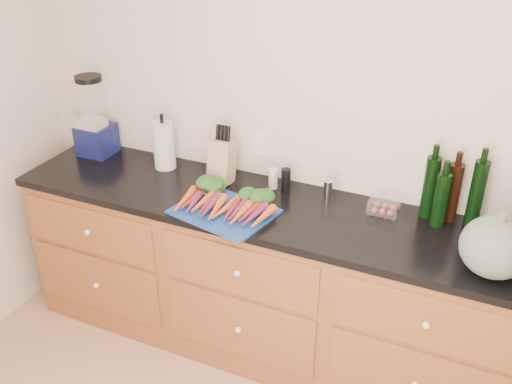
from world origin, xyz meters
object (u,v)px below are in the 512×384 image
at_px(squash, 495,247).
at_px(blender_appliance, 94,121).
at_px(knife_block, 222,161).
at_px(paper_towel, 164,145).
at_px(tomato_box, 384,206).
at_px(cutting_board, 224,211).
at_px(carrots, 227,202).

bearing_deg(squash, blender_appliance, 172.36).
bearing_deg(blender_appliance, knife_block, -1.17).
bearing_deg(squash, paper_towel, 170.29).
xyz_separation_m(squash, tomato_box, (-0.52, 0.32, -0.10)).
xyz_separation_m(cutting_board, paper_towel, (-0.54, 0.32, 0.13)).
relative_size(knife_block, tomato_box, 1.61).
distance_m(cutting_board, squash, 1.25).
bearing_deg(knife_block, tomato_box, 1.94).
bearing_deg(paper_towel, carrots, -27.73).
bearing_deg(squash, knife_block, 168.53).
height_order(carrots, paper_towel, paper_towel).
bearing_deg(cutting_board, blender_appliance, 162.57).
bearing_deg(carrots, paper_towel, 152.27).
bearing_deg(paper_towel, squash, -9.71).
height_order(blender_appliance, paper_towel, blender_appliance).
distance_m(carrots, squash, 1.25).
relative_size(carrots, knife_block, 2.03).
xyz_separation_m(carrots, squash, (1.25, -0.02, 0.09)).
bearing_deg(tomato_box, cutting_board, -155.48).
bearing_deg(knife_block, paper_towel, 176.96).
height_order(blender_appliance, knife_block, blender_appliance).
height_order(paper_towel, tomato_box, paper_towel).
height_order(carrots, blender_appliance, blender_appliance).
bearing_deg(blender_appliance, squash, -7.64).
xyz_separation_m(cutting_board, carrots, (0.00, 0.04, 0.03)).
relative_size(paper_towel, knife_block, 1.15).
bearing_deg(blender_appliance, tomato_box, 0.42).
xyz_separation_m(carrots, knife_block, (-0.16, 0.26, 0.08)).
distance_m(cutting_board, paper_towel, 0.64).
distance_m(cutting_board, tomato_box, 0.80).
distance_m(squash, blender_appliance, 2.28).
xyz_separation_m(blender_appliance, tomato_box, (1.73, 0.01, -0.18)).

